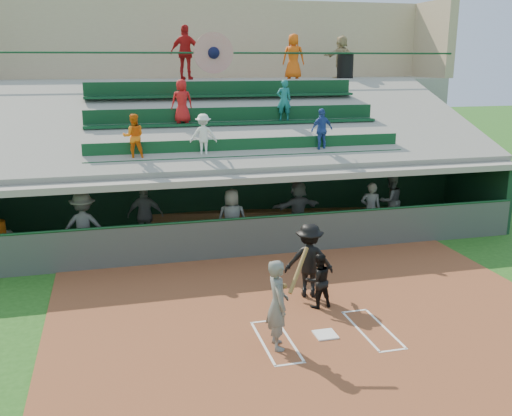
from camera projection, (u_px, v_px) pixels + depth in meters
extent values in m
plane|color=#205217|center=(325.00, 336.00, 11.39)|extent=(100.00, 100.00, 0.00)
cube|color=brown|center=(317.00, 325.00, 11.85)|extent=(11.00, 9.00, 0.02)
cube|color=white|center=(325.00, 334.00, 11.38)|extent=(0.43, 0.43, 0.03)
cube|color=white|center=(290.00, 339.00, 11.20)|extent=(0.05, 1.80, 0.01)
cube|color=silver|center=(360.00, 331.00, 11.56)|extent=(0.05, 1.80, 0.01)
cube|color=white|center=(263.00, 343.00, 11.07)|extent=(0.05, 1.80, 0.01)
cube|color=white|center=(385.00, 328.00, 11.69)|extent=(0.05, 1.80, 0.01)
cube|color=white|center=(264.00, 321.00, 11.98)|extent=(0.60, 0.05, 0.01)
cube|color=white|center=(354.00, 311.00, 12.47)|extent=(0.60, 0.05, 0.01)
cube|color=white|center=(290.00, 364.00, 10.29)|extent=(0.60, 0.05, 0.01)
cube|color=white|center=(393.00, 350.00, 10.78)|extent=(0.60, 0.05, 0.01)
cube|color=gray|center=(247.00, 237.00, 17.71)|extent=(16.00, 3.50, 0.04)
cube|color=gray|center=(209.00, 136.00, 23.46)|extent=(20.00, 3.00, 4.60)
cube|color=#484D48|center=(261.00, 237.00, 15.94)|extent=(16.00, 0.06, 1.10)
cylinder|color=#144121|center=(261.00, 217.00, 15.79)|extent=(16.00, 0.08, 0.08)
cube|color=black|center=(235.00, 191.00, 19.08)|extent=(16.00, 0.25, 2.20)
cube|color=#10311B|center=(475.00, 189.00, 19.36)|extent=(0.25, 3.50, 2.20)
cube|color=gray|center=(247.00, 168.00, 17.16)|extent=(16.40, 3.90, 0.18)
cube|color=gray|center=(224.00, 179.00, 20.71)|extent=(16.40, 3.50, 2.30)
cube|color=gray|center=(216.00, 141.00, 21.96)|extent=(16.40, 0.30, 4.60)
cube|color=gray|center=(233.00, 120.00, 18.58)|extent=(16.40, 6.51, 2.37)
cube|color=#0D3A1D|center=(251.00, 156.00, 16.53)|extent=(9.40, 0.42, 0.08)
cube|color=#0D3B1E|center=(249.00, 146.00, 16.65)|extent=(9.40, 0.06, 0.45)
cube|color=#0D3A1F|center=(237.00, 123.00, 18.12)|extent=(9.40, 0.42, 0.08)
cube|color=#0B341A|center=(235.00, 114.00, 18.25)|extent=(9.40, 0.06, 0.45)
cube|color=#0B341C|center=(225.00, 96.00, 19.72)|extent=(9.40, 0.42, 0.08)
cube|color=#0C351A|center=(223.00, 88.00, 19.84)|extent=(9.40, 0.06, 0.45)
imported|color=orange|center=(134.00, 136.00, 15.67)|extent=(0.61, 0.48, 1.24)
imported|color=silver|center=(203.00, 135.00, 16.14)|extent=(0.81, 0.52, 1.19)
imported|color=#26469B|center=(322.00, 130.00, 16.98)|extent=(0.80, 0.49, 1.27)
imported|color=#B11414|center=(182.00, 101.00, 17.63)|extent=(0.68, 0.47, 1.34)
imported|color=#176668|center=(284.00, 100.00, 18.43)|extent=(0.50, 0.36, 1.30)
cylinder|color=#144022|center=(213.00, 53.00, 21.22)|extent=(20.00, 0.07, 0.07)
cylinder|color=#AF2519|center=(214.00, 53.00, 21.21)|extent=(1.50, 0.06, 1.50)
sphere|color=black|center=(214.00, 53.00, 21.18)|extent=(0.44, 0.44, 0.44)
cube|color=tan|center=(200.00, 39.00, 23.89)|extent=(20.00, 0.40, 3.20)
cube|color=tan|center=(433.00, 40.00, 24.88)|extent=(0.40, 3.00, 3.20)
imported|color=#565954|center=(278.00, 304.00, 10.72)|extent=(0.45, 0.66, 1.75)
cylinder|color=olive|center=(299.00, 270.00, 10.48)|extent=(0.56, 0.54, 0.75)
sphere|color=olive|center=(284.00, 286.00, 10.66)|extent=(0.10, 0.10, 0.10)
imported|color=black|center=(318.00, 280.00, 12.55)|extent=(0.65, 0.53, 1.24)
imported|color=black|center=(309.00, 260.00, 13.09)|extent=(1.24, 0.90, 1.73)
cube|color=olive|center=(239.00, 218.00, 18.91)|extent=(15.00, 3.11, 0.45)
imported|color=#52544F|center=(84.00, 226.00, 15.44)|extent=(1.28, 0.81, 1.88)
imported|color=#575A55|center=(145.00, 215.00, 16.72)|extent=(1.11, 0.62, 1.78)
imported|color=#61645E|center=(232.00, 219.00, 16.33)|extent=(0.94, 0.70, 1.76)
imported|color=#5A5C57|center=(298.00, 208.00, 17.61)|extent=(1.65, 0.73, 1.72)
imported|color=#595C57|center=(371.00, 209.00, 17.53)|extent=(0.73, 0.62, 1.70)
imported|color=#565954|center=(390.00, 201.00, 18.60)|extent=(0.93, 0.79, 1.71)
cylinder|color=black|center=(345.00, 67.00, 23.04)|extent=(0.65, 0.65, 0.97)
imported|color=#B51415|center=(186.00, 53.00, 21.35)|extent=(1.28, 0.94, 2.02)
imported|color=#E6520D|center=(293.00, 57.00, 22.20)|extent=(0.99, 0.81, 1.74)
imported|color=tan|center=(341.00, 57.00, 23.67)|extent=(1.68, 1.05, 1.73)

